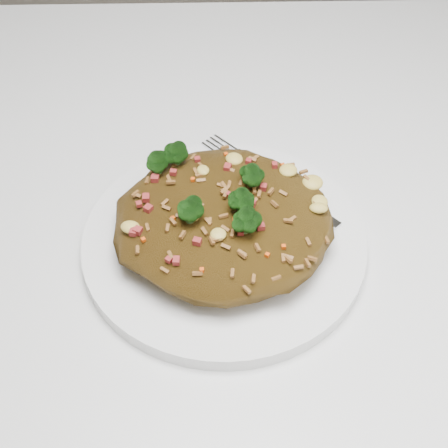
{
  "coord_description": "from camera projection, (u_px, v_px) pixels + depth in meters",
  "views": [
    {
      "loc": [
        0.02,
        -0.37,
        1.16
      ],
      "look_at": [
        0.03,
        -0.02,
        0.78
      ],
      "focal_mm": 50.0,
      "sensor_mm": 36.0,
      "label": 1
    }
  ],
  "objects": [
    {
      "name": "fried_rice",
      "position": [
        223.0,
        213.0,
        0.51
      ],
      "size": [
        0.18,
        0.17,
        0.06
      ],
      "color": "brown",
      "rests_on": "plate"
    },
    {
      "name": "dining_table",
      "position": [
        198.0,
        289.0,
        0.62
      ],
      "size": [
        1.2,
        0.8,
        0.75
      ],
      "color": "silver",
      "rests_on": "ground"
    },
    {
      "name": "fork",
      "position": [
        275.0,
        184.0,
        0.57
      ],
      "size": [
        0.12,
        0.13,
        0.0
      ],
      "rotation": [
        0.0,
        0.0,
        -0.82
      ],
      "color": "silver",
      "rests_on": "plate"
    },
    {
      "name": "plate",
      "position": [
        224.0,
        241.0,
        0.53
      ],
      "size": [
        0.24,
        0.24,
        0.01
      ],
      "primitive_type": "cylinder",
      "color": "white",
      "rests_on": "dining_table"
    }
  ]
}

